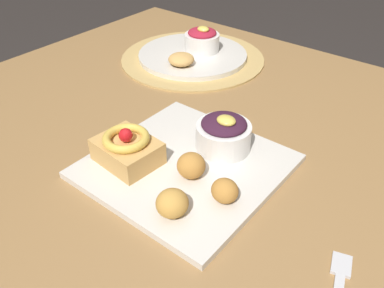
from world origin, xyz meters
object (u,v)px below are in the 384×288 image
(fritter_middle, at_px, (172,203))
(back_pastry, at_px, (181,59))
(cake_slice, at_px, (127,148))
(berry_ramekin, at_px, (224,134))
(fritter_front, at_px, (191,166))
(fork, at_px, (339,286))
(front_plate, at_px, (185,166))
(back_plate, at_px, (193,55))
(fritter_back, at_px, (225,191))
(back_ramekin, at_px, (202,40))

(fritter_middle, distance_m, back_pastry, 0.50)
(cake_slice, height_order, berry_ramekin, berry_ramekin)
(fritter_front, bearing_deg, berry_ramekin, 92.15)
(fritter_front, distance_m, fork, 0.27)
(fritter_front, relative_size, fork, 0.37)
(front_plate, height_order, fork, front_plate)
(back_plate, distance_m, back_pastry, 0.08)
(fritter_front, distance_m, fritter_middle, 0.09)
(back_pastry, bearing_deg, fritter_back, -42.31)
(back_pastry, bearing_deg, back_ramekin, 97.84)
(cake_slice, height_order, fritter_middle, cake_slice)
(fritter_middle, xyz_separation_m, fritter_back, (0.04, 0.07, -0.00))
(berry_ramekin, bearing_deg, fritter_back, -53.94)
(fritter_back, bearing_deg, cake_slice, -172.87)
(fritter_back, relative_size, fork, 0.34)
(back_ramekin, height_order, back_pastry, back_ramekin)
(berry_ramekin, relative_size, back_plate, 0.35)
(front_plate, height_order, back_pastry, back_pastry)
(berry_ramekin, relative_size, fork, 0.77)
(cake_slice, bearing_deg, fork, -0.84)
(fritter_back, bearing_deg, fritter_middle, -121.35)
(cake_slice, xyz_separation_m, fritter_back, (0.18, 0.02, -0.01))
(front_plate, bearing_deg, cake_slice, -144.75)
(cake_slice, distance_m, back_pastry, 0.38)
(berry_ramekin, relative_size, fritter_back, 2.28)
(berry_ramekin, relative_size, fritter_middle, 1.99)
(berry_ramekin, height_order, back_ramekin, back_ramekin)
(fritter_middle, bearing_deg, fritter_front, 110.95)
(fork, bearing_deg, back_plate, 36.41)
(back_ramekin, relative_size, back_pastry, 1.41)
(back_pastry, bearing_deg, berry_ramekin, -37.87)
(fritter_front, bearing_deg, fork, -8.78)
(fritter_front, distance_m, back_ramekin, 0.50)
(fritter_back, distance_m, back_plate, 0.54)
(cake_slice, bearing_deg, fritter_back, 7.13)
(berry_ramekin, height_order, fritter_front, berry_ramekin)
(berry_ramekin, xyz_separation_m, fritter_back, (0.08, -0.11, -0.01))
(cake_slice, bearing_deg, back_plate, 114.69)
(back_pastry, distance_m, fork, 0.65)
(berry_ramekin, distance_m, back_ramekin, 0.42)
(cake_slice, distance_m, fritter_front, 0.11)
(back_plate, xyz_separation_m, back_pastry, (0.02, -0.07, 0.02))
(fritter_back, height_order, fork, fritter_back)
(fritter_back, xyz_separation_m, fork, (0.19, -0.03, -0.03))
(fritter_back, bearing_deg, back_plate, 133.60)
(front_plate, bearing_deg, fritter_front, -32.99)
(berry_ramekin, bearing_deg, fritter_front, -87.85)
(front_plate, bearing_deg, berry_ramekin, 70.60)
(fork, bearing_deg, back_pastry, 40.41)
(fritter_front, relative_size, back_plate, 0.17)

